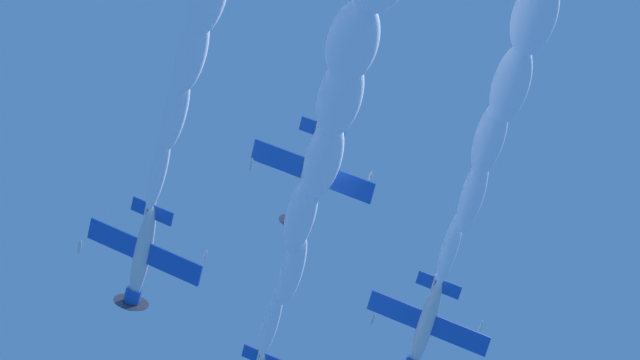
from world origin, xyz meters
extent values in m
cube|color=#194CB2|center=(-9.17, 0.55, 76.13)|extent=(2.44, 3.40, 1.46)
cube|color=silver|center=(-9.38, 0.68, 76.67)|extent=(1.32, 1.12, 1.36)
ellipsoid|color=silver|center=(-19.35, 7.42, 76.10)|extent=(7.63, 4.85, 1.87)
cylinder|color=#194CB2|center=(-16.19, 9.02, 76.25)|extent=(1.63, 1.92, 1.65)
cone|color=red|center=(-15.51, 9.36, 76.28)|extent=(1.06, 1.05, 0.79)
cylinder|color=#3F3F47|center=(-15.67, 9.28, 76.27)|extent=(1.53, 3.23, 3.54)
cube|color=#194CB2|center=(-19.51, 7.25, 75.91)|extent=(5.55, 8.77, 4.18)
ellipsoid|color=silver|center=(-21.43, 11.20, 73.97)|extent=(1.10, 0.79, 0.41)
ellipsoid|color=silver|center=(-17.60, 3.29, 77.86)|extent=(1.10, 0.79, 0.41)
cube|color=#194CB2|center=(-22.38, 5.90, 76.01)|extent=(2.41, 3.36, 1.57)
cube|color=silver|center=(-22.58, 6.07, 76.54)|extent=(1.40, 1.16, 1.28)
ellipsoid|color=#1E232D|center=(-19.14, 7.74, 76.55)|extent=(2.02, 1.72, 1.08)
ellipsoid|color=silver|center=(-8.77, -12.10, 77.64)|extent=(7.61, 4.86, 1.79)
cube|color=#194CB2|center=(-8.94, -12.27, 77.45)|extent=(5.62, 8.92, 3.80)
ellipsoid|color=silver|center=(-10.91, -8.25, 75.69)|extent=(1.10, 0.79, 0.40)
ellipsoid|color=silver|center=(-6.97, -16.28, 79.21)|extent=(1.10, 0.79, 0.40)
cube|color=#194CB2|center=(-11.80, -13.62, 77.58)|extent=(2.43, 3.41, 1.42)
cube|color=silver|center=(-11.98, -13.47, 78.12)|extent=(1.38, 1.12, 1.29)
ellipsoid|color=#1E232D|center=(-8.55, -11.79, 78.10)|extent=(2.02, 1.71, 1.05)
ellipsoid|color=silver|center=(-22.49, -5.89, 77.50)|extent=(7.59, 4.71, 2.27)
cylinder|color=#194CB2|center=(-19.35, -4.29, 77.86)|extent=(1.55, 1.90, 1.68)
cone|color=red|center=(-18.67, -3.95, 77.94)|extent=(1.03, 1.04, 0.82)
cylinder|color=#3F3F47|center=(-18.83, -4.03, 77.92)|extent=(1.36, 3.24, 3.48)
cube|color=#194CB2|center=(-22.65, -6.05, 77.29)|extent=(5.62, 8.88, 3.92)
ellipsoid|color=silver|center=(-24.51, -1.98, 75.54)|extent=(1.09, 0.77, 0.46)
ellipsoid|color=silver|center=(-20.79, -10.12, 79.05)|extent=(1.09, 0.77, 0.46)
cube|color=#194CB2|center=(-25.52, -7.40, 77.20)|extent=(2.43, 3.39, 1.50)
cube|color=silver|center=(-25.73, -7.27, 77.74)|extent=(1.32, 1.13, 1.36)
ellipsoid|color=#1E232D|center=(-22.30, -5.60, 77.98)|extent=(1.98, 1.69, 1.16)
ellipsoid|color=white|center=(-12.24, -0.73, 75.89)|extent=(5.85, 3.77, 1.65)
ellipsoid|color=white|center=(-16.08, -3.18, 75.68)|extent=(6.09, 4.20, 2.11)
ellipsoid|color=white|center=(-20.22, -4.72, 75.23)|extent=(6.33, 4.63, 2.57)
ellipsoid|color=white|center=(-24.09, -7.19, 74.94)|extent=(6.57, 5.06, 3.04)
ellipsoid|color=white|center=(-28.35, -9.25, 74.43)|extent=(6.81, 5.49, 3.50)
ellipsoid|color=white|center=(-31.93, -10.84, 74.16)|extent=(7.06, 5.92, 3.97)
ellipsoid|color=white|center=(-25.42, 4.61, 75.47)|extent=(5.85, 3.77, 1.65)
ellipsoid|color=white|center=(-29.47, 2.33, 75.27)|extent=(6.09, 4.20, 2.11)
ellipsoid|color=white|center=(-33.39, 0.15, 74.81)|extent=(6.33, 4.63, 2.57)
ellipsoid|color=white|center=(-14.72, -14.92, 77.18)|extent=(5.85, 3.77, 1.65)
ellipsoid|color=white|center=(-18.66, -17.22, 76.69)|extent=(6.09, 4.20, 2.11)
ellipsoid|color=white|center=(-22.77, -19.09, 76.36)|extent=(6.33, 4.63, 2.57)
ellipsoid|color=white|center=(-26.39, -21.15, 76.10)|extent=(6.57, 5.06, 3.04)
ellipsoid|color=white|center=(-30.95, -23.45, 75.72)|extent=(6.81, 5.49, 3.50)
ellipsoid|color=white|center=(-28.43, -9.03, 76.94)|extent=(5.85, 3.77, 1.65)
ellipsoid|color=white|center=(-32.18, -11.03, 76.58)|extent=(6.09, 4.20, 2.11)
camera|label=1|loc=(-43.84, -11.03, 1.93)|focal=60.16mm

